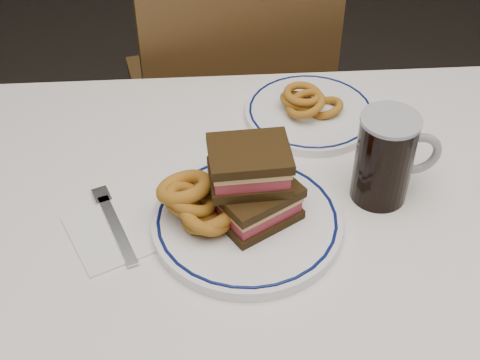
{
  "coord_description": "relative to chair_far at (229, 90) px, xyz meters",
  "views": [
    {
      "loc": [
        -0.1,
        -0.73,
        1.5
      ],
      "look_at": [
        -0.05,
        0.0,
        0.85
      ],
      "focal_mm": 50.0,
      "sensor_mm": 36.0,
      "label": 1
    }
  ],
  "objects": [
    {
      "name": "main_plate",
      "position": [
        -0.01,
        -0.69,
        0.22
      ],
      "size": [
        0.3,
        0.3,
        0.02
      ],
      "color": "white",
      "rests_on": "dining_table"
    },
    {
      "name": "chair_far",
      "position": [
        0.0,
        0.0,
        0.0
      ],
      "size": [
        0.54,
        0.54,
        0.99
      ],
      "color": "#473217",
      "rests_on": "floor"
    },
    {
      "name": "onion_rings_far",
      "position": [
        0.12,
        -0.41,
        0.25
      ],
      "size": [
        0.12,
        0.1,
        0.06
      ],
      "color": "brown",
      "rests_on": "far_plate"
    },
    {
      "name": "dining_table",
      "position": [
        0.03,
        -0.69,
        0.11
      ],
      "size": [
        1.27,
        0.87,
        0.75
      ],
      "color": "silver",
      "rests_on": "floor"
    },
    {
      "name": "napkin_fork",
      "position": [
        -0.21,
        -0.68,
        0.22
      ],
      "size": [
        0.18,
        0.19,
        0.01
      ],
      "color": "silver",
      "rests_on": "dining_table"
    },
    {
      "name": "far_plate",
      "position": [
        0.13,
        -0.41,
        0.22
      ],
      "size": [
        0.24,
        0.24,
        0.02
      ],
      "color": "white",
      "rests_on": "dining_table"
    },
    {
      "name": "ketchup_ramekin",
      "position": [
        -0.04,
        -0.59,
        0.25
      ],
      "size": [
        0.05,
        0.05,
        0.03
      ],
      "color": "silver",
      "rests_on": "main_plate"
    },
    {
      "name": "beer_mug",
      "position": [
        0.22,
        -0.63,
        0.29
      ],
      "size": [
        0.14,
        0.09,
        0.16
      ],
      "color": "black",
      "rests_on": "dining_table"
    },
    {
      "name": "onion_rings_main",
      "position": [
        -0.08,
        -0.68,
        0.26
      ],
      "size": [
        0.14,
        0.12,
        0.11
      ],
      "color": "brown",
      "rests_on": "main_plate"
    },
    {
      "name": "reuben_sandwich",
      "position": [
        0.0,
        -0.68,
        0.29
      ],
      "size": [
        0.15,
        0.14,
        0.12
      ],
      "color": "black",
      "rests_on": "main_plate"
    }
  ]
}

